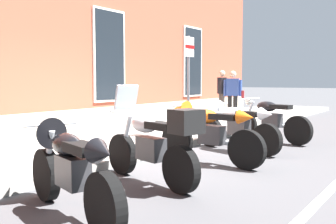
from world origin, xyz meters
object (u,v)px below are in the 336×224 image
Objects in this scene: motorcycle_black_sport at (68,164)px; motorcycle_orange_sport at (206,130)px; motorcycle_silver_touring at (154,143)px; pedestrian_blue_top at (233,93)px; motorcycle_black_naked at (269,120)px; parking_sign at (189,71)px; motorcycle_white_sport at (234,124)px; pedestrian_dark_jacket at (222,91)px.

motorcycle_orange_sport reaches higher than motorcycle_black_sport.
pedestrian_blue_top reaches higher than motorcycle_silver_touring.
motorcycle_silver_touring is 1.63m from motorcycle_orange_sport.
motorcycle_orange_sport is at bearing -158.95° from pedestrian_blue_top.
motorcycle_black_sport is 6.07m from motorcycle_black_naked.
parking_sign is (-1.22, 1.47, 1.14)m from motorcycle_black_naked.
motorcycle_orange_sport is 1.01× the size of motorcycle_black_naked.
motorcycle_silver_touring is 3.01m from motorcycle_white_sport.
motorcycle_black_naked is at bearing -139.95° from pedestrian_dark_jacket.
motorcycle_white_sport is (1.37, 0.12, -0.02)m from motorcycle_orange_sport.
parking_sign is (4.86, 1.51, 1.08)m from motorcycle_black_sport.
motorcycle_black_sport is at bearing -162.06° from pedestrian_dark_jacket.
parking_sign reaches higher than motorcycle_silver_touring.
motorcycle_orange_sport is 0.91× the size of parking_sign.
motorcycle_black_naked is 3.57m from pedestrian_blue_top.
motorcycle_black_naked is 0.90× the size of parking_sign.
pedestrian_blue_top is at bearing 14.49° from motorcycle_black_sport.
parking_sign reaches higher than pedestrian_blue_top.
motorcycle_white_sport is 4.79m from pedestrian_blue_top.
motorcycle_black_sport is 1.51m from motorcycle_silver_touring.
motorcycle_white_sport is at bearing 173.86° from motorcycle_black_naked.
motorcycle_black_sport is 3.14m from motorcycle_orange_sport.
motorcycle_silver_touring is 0.95× the size of motorcycle_white_sport.
motorcycle_black_sport is at bearing -178.28° from motorcycle_orange_sport.
pedestrian_blue_top is at bearing -137.88° from pedestrian_dark_jacket.
pedestrian_blue_top reaches higher than motorcycle_orange_sport.
motorcycle_white_sport is 1.72m from parking_sign.
pedestrian_blue_top is 1.34m from pedestrian_dark_jacket.
motorcycle_black_sport is 0.97× the size of motorcycle_orange_sport.
motorcycle_black_naked is at bearing 0.57° from motorcycle_silver_touring.
motorcycle_white_sport is 1.24× the size of pedestrian_dark_jacket.
motorcycle_white_sport reaches higher than motorcycle_black_sport.
motorcycle_orange_sport is 2.94m from motorcycle_black_naked.
motorcycle_black_naked is at bearing -50.31° from parking_sign.
motorcycle_white_sport is (3.00, 0.21, -0.01)m from motorcycle_silver_touring.
parking_sign is at bearing 129.69° from motorcycle_black_naked.
parking_sign reaches higher than motorcycle_black_naked.
motorcycle_black_naked is (2.94, -0.05, -0.08)m from motorcycle_orange_sport.
motorcycle_silver_touring is 0.93× the size of motorcycle_orange_sport.
parking_sign reaches higher than pedestrian_dark_jacket.
pedestrian_blue_top is 0.69× the size of parking_sign.
motorcycle_orange_sport reaches higher than motorcycle_black_naked.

